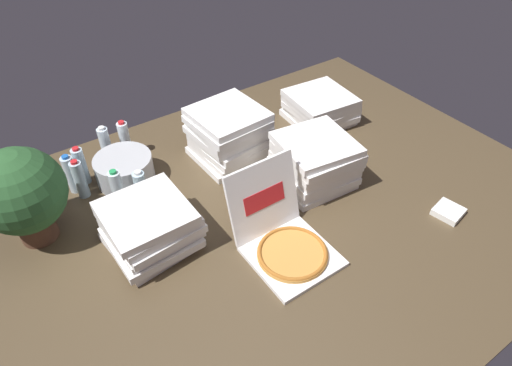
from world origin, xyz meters
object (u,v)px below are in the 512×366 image
at_px(pizza_stack_left_mid, 229,135).
at_px(open_pizza_box, 284,239).
at_px(water_bottle_3, 80,179).
at_px(potted_plant, 21,193).
at_px(ice_bucket, 125,169).
at_px(water_bottle_6, 81,166).
at_px(pizza_stack_left_far, 320,108).
at_px(water_bottle_1, 71,174).
at_px(water_bottle_4, 117,189).
at_px(pizza_stack_center_far, 150,227).
at_px(pizza_stack_left_near, 315,161).
at_px(water_bottle_5, 125,139).
at_px(napkin_pile, 448,212).
at_px(water_bottle_0, 141,190).
at_px(water_bottle_2, 106,145).

bearing_deg(pizza_stack_left_mid, open_pizza_box, -102.98).
relative_size(water_bottle_3, potted_plant, 0.47).
xyz_separation_m(open_pizza_box, ice_bucket, (-0.44, 0.96, 0.00)).
height_order(water_bottle_3, water_bottle_6, same).
xyz_separation_m(pizza_stack_left_far, water_bottle_1, (-1.63, 0.24, 0.01)).
bearing_deg(pizza_stack_left_mid, water_bottle_4, -177.52).
xyz_separation_m(pizza_stack_left_mid, pizza_stack_center_far, (-0.70, -0.39, -0.04)).
distance_m(pizza_stack_left_mid, pizza_stack_left_near, 0.55).
bearing_deg(pizza_stack_left_far, water_bottle_4, -178.87).
height_order(water_bottle_5, napkin_pile, water_bottle_5).
relative_size(ice_bucket, potted_plant, 0.63).
height_order(pizza_stack_left_far, napkin_pile, pizza_stack_left_far).
distance_m(pizza_stack_left_mid, water_bottle_3, 0.89).
bearing_deg(pizza_stack_center_far, napkin_pile, -26.94).
relative_size(water_bottle_0, water_bottle_2, 1.00).
xyz_separation_m(pizza_stack_center_far, potted_plant, (-0.45, 0.38, 0.17)).
distance_m(water_bottle_1, water_bottle_3, 0.08).
xyz_separation_m(pizza_stack_left_far, water_bottle_2, (-1.37, 0.40, 0.01)).
bearing_deg(napkin_pile, ice_bucket, 136.24).
height_order(pizza_stack_left_mid, pizza_stack_center_far, pizza_stack_left_mid).
bearing_deg(open_pizza_box, pizza_stack_left_mid, 77.02).
bearing_deg(pizza_stack_left_far, napkin_pile, -91.56).
height_order(pizza_stack_center_far, water_bottle_3, pizza_stack_center_far).
height_order(pizza_stack_left_mid, water_bottle_0, pizza_stack_left_mid).
bearing_deg(water_bottle_0, water_bottle_4, 143.28).
distance_m(pizza_stack_center_far, pizza_stack_left_near, 0.99).
distance_m(ice_bucket, water_bottle_0, 0.27).
height_order(open_pizza_box, water_bottle_5, open_pizza_box).
bearing_deg(water_bottle_3, pizza_stack_left_near, -29.24).
height_order(water_bottle_1, potted_plant, potted_plant).
relative_size(pizza_stack_center_far, water_bottle_0, 1.82).
xyz_separation_m(pizza_stack_left_near, water_bottle_2, (-0.91, 0.87, -0.03)).
distance_m(pizza_stack_left_near, pizza_stack_left_far, 0.66).
relative_size(pizza_stack_left_near, pizza_stack_left_far, 1.00).
distance_m(water_bottle_6, potted_plant, 0.48).
xyz_separation_m(water_bottle_0, water_bottle_2, (-0.01, 0.51, 0.00)).
bearing_deg(ice_bucket, water_bottle_1, 163.87).
bearing_deg(water_bottle_6, water_bottle_3, -111.15).
relative_size(water_bottle_5, potted_plant, 0.47).
bearing_deg(pizza_stack_left_far, water_bottle_1, 171.56).
height_order(water_bottle_1, water_bottle_6, same).
xyz_separation_m(ice_bucket, water_bottle_5, (0.10, 0.23, 0.04)).
bearing_deg(water_bottle_2, napkin_pile, -48.33).
distance_m(water_bottle_4, water_bottle_6, 0.33).
xyz_separation_m(pizza_stack_left_mid, water_bottle_4, (-0.73, -0.03, -0.05)).
distance_m(pizza_stack_left_near, potted_plant, 1.52).
height_order(water_bottle_1, napkin_pile, water_bottle_1).
bearing_deg(water_bottle_2, water_bottle_1, -148.68).
bearing_deg(water_bottle_1, napkin_pile, -40.10).
bearing_deg(water_bottle_0, open_pizza_box, -57.25).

